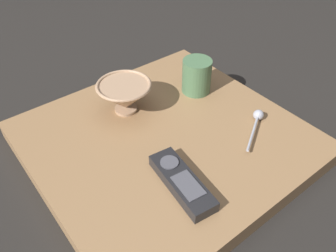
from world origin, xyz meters
name	(u,v)px	position (x,y,z in m)	size (l,w,h in m)	color
ground_plane	(166,148)	(0.00, 0.00, 0.00)	(6.00, 6.00, 0.00)	black
table	(166,141)	(0.00, 0.00, 0.02)	(0.59, 0.57, 0.05)	#936D47
cereal_bowl	(125,96)	(0.02, -0.13, 0.09)	(0.14, 0.14, 0.08)	tan
coffee_mug	(197,76)	(-0.17, -0.09, 0.09)	(0.08, 0.08, 0.09)	#4C724C
teaspoon	(257,118)	(-0.20, 0.10, 0.06)	(0.13, 0.08, 0.03)	#A3A5B2
tv_remote_near	(182,182)	(0.07, 0.14, 0.06)	(0.07, 0.18, 0.03)	black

